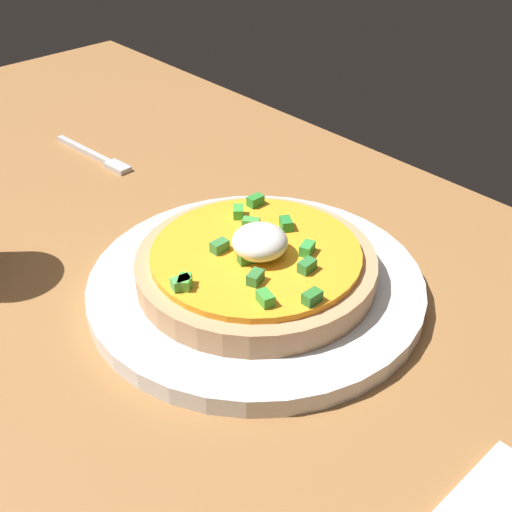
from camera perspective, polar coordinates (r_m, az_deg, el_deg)
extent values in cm
cube|color=olive|center=(54.00, -13.28, -4.69)|extent=(106.16, 70.85, 3.00)
cylinder|color=silver|center=(51.70, 0.00, -2.48)|extent=(24.99, 24.99, 1.43)
cylinder|color=tan|center=(50.70, 0.00, -0.96)|extent=(17.67, 17.67, 1.95)
cylinder|color=orange|center=(50.01, 0.00, 0.19)|extent=(15.36, 15.36, 0.50)
ellipsoid|color=white|center=(48.77, 0.32, 1.18)|extent=(3.99, 3.99, 2.30)
cube|color=#288736|center=(52.31, 2.49, 2.69)|extent=(1.51, 1.34, 0.80)
cube|color=green|center=(52.28, -0.41, 2.70)|extent=(1.51, 1.39, 0.80)
cube|color=#357B38|center=(46.52, -0.06, -1.78)|extent=(1.20, 1.48, 0.80)
cube|color=#307D39|center=(47.75, 4.23, -0.82)|extent=(0.95, 1.37, 0.80)
cube|color=#37813C|center=(49.72, -3.02, 0.82)|extent=(0.85, 1.31, 0.80)
cube|color=green|center=(44.70, 0.78, -3.51)|extent=(1.44, 1.11, 0.80)
cube|color=#50B044|center=(46.35, -5.90, -2.15)|extent=(1.45, 1.49, 0.80)
cube|color=#367B2E|center=(48.48, -0.72, -0.12)|extent=(1.15, 1.46, 0.80)
cube|color=#2D8D32|center=(55.27, -0.05, 4.59)|extent=(0.81, 1.28, 0.80)
cube|color=green|center=(49.54, 4.24, 0.62)|extent=(1.24, 1.49, 0.80)
cube|color=green|center=(53.77, -1.46, 3.66)|extent=(1.49, 1.44, 0.80)
cube|color=#2F7E30|center=(44.94, 4.65, -3.40)|extent=(0.81, 1.29, 0.80)
cube|color=#4DB351|center=(46.28, -6.20, -2.24)|extent=(1.07, 1.43, 0.80)
cube|color=#B7B7BC|center=(75.03, -14.03, 8.50)|extent=(8.71, 1.33, 0.50)
cube|color=#B7B7BC|center=(70.69, -11.33, 7.22)|extent=(2.91, 1.63, 0.50)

